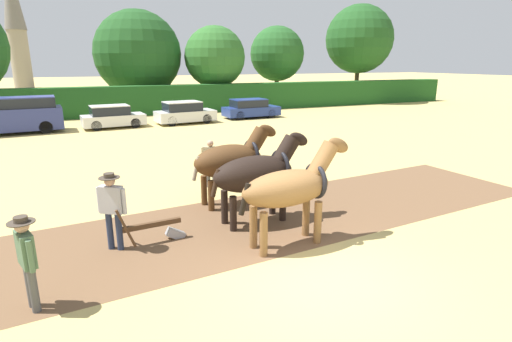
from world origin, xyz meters
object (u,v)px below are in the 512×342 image
object	(u,v)px
tree_left	(138,54)
farmer_at_plow	(112,205)
tree_center	(277,54)
parked_car_left	(112,117)
plow	(158,229)
parked_car_center_left	(185,113)
draft_horse_lead_right	(258,173)
church_spire	(15,20)
tree_center_left	(215,57)
farmer_onlooker_left	(27,256)
tree_center_right	(359,39)
parked_van	(13,115)
parked_car_center	(251,109)
draft_horse_lead_left	(292,187)
draft_horse_trail_left	(232,160)
farmer_beside_team	(211,160)

from	to	relation	value
tree_left	farmer_at_plow	size ratio (longest dim) A/B	4.73
tree_center	parked_car_left	xyz separation A→B (m)	(-16.49, -9.32, -4.18)
plow	parked_car_center_left	size ratio (longest dim) A/B	0.39
plow	parked_car_left	xyz separation A→B (m)	(0.48, 18.34, 0.38)
draft_horse_lead_right	parked_car_left	xyz separation A→B (m)	(-2.20, 18.14, -0.64)
church_spire	parked_car_left	xyz separation A→B (m)	(9.23, -43.78, -9.35)
tree_center	farmer_at_plow	bearing A→B (deg)	-122.93
church_spire	parked_car_left	size ratio (longest dim) A/B	4.81
tree_center_left	farmer_at_plow	size ratio (longest dim) A/B	4.02
farmer_onlooker_left	parked_car_center_left	world-z (taller)	farmer_onlooker_left
tree_center	tree_center_right	bearing A→B (deg)	-8.51
tree_left	parked_van	size ratio (longest dim) A/B	1.58
tree_left	tree_center_right	size ratio (longest dim) A/B	0.87
parked_van	parked_car_center	xyz separation A→B (m)	(15.53, 0.79, -0.41)
tree_left	draft_horse_lead_left	bearing A→B (deg)	-91.83
tree_center_right	draft_horse_trail_left	size ratio (longest dim) A/B	3.49
tree_left	draft_horse_lead_left	size ratio (longest dim) A/B	2.87
parked_car_center_left	tree_center	bearing A→B (deg)	32.72
draft_horse_lead_left	farmer_onlooker_left	distance (m)	5.31
draft_horse_lead_left	farmer_beside_team	distance (m)	5.02
tree_left	plow	xyz separation A→B (m)	(-3.77, -28.44, -4.46)
church_spire	tree_left	bearing A→B (deg)	-69.62
draft_horse_trail_left	plow	size ratio (longest dim) A/B	1.73
draft_horse_lead_right	parked_car_center	size ratio (longest dim) A/B	0.68
plow	parked_car_center	bearing A→B (deg)	56.92
farmer_beside_team	parked_van	distance (m)	16.53
draft_horse_trail_left	parked_car_center	world-z (taller)	draft_horse_trail_left
farmer_onlooker_left	parked_car_center	size ratio (longest dim) A/B	0.40
draft_horse_trail_left	farmer_beside_team	size ratio (longest dim) A/B	1.73
farmer_beside_team	parked_car_center_left	xyz separation A→B (m)	(2.75, 14.77, -0.21)
draft_horse_trail_left	farmer_beside_team	world-z (taller)	draft_horse_trail_left
tree_center_right	parked_car_center_left	size ratio (longest dim) A/B	2.36
farmer_at_plow	farmer_beside_team	xyz separation A→B (m)	(3.42, 3.62, -0.13)
draft_horse_lead_right	plow	distance (m)	2.88
draft_horse_lead_right	farmer_at_plow	xyz separation A→B (m)	(-3.64, -0.22, -0.27)
tree_left	draft_horse_trail_left	world-z (taller)	tree_left
draft_horse_trail_left	parked_van	bearing A→B (deg)	110.34
draft_horse_trail_left	tree_center	bearing A→B (deg)	56.57
plow	parked_car_center	xyz separation A→B (m)	(10.49, 19.12, 0.37)
farmer_at_plow	parked_car_center	distance (m)	22.31
farmer_at_plow	church_spire	bearing A→B (deg)	41.92
tree_center	farmer_at_plow	distance (m)	33.20
tree_left	farmer_beside_team	world-z (taller)	tree_left
parked_van	parked_car_left	xyz separation A→B (m)	(5.52, 0.01, -0.41)
tree_left	tree_center_right	world-z (taller)	tree_center_right
tree_center_right	parked_car_center	distance (m)	17.83
tree_center_right	parked_car_center	bearing A→B (deg)	-154.68
draft_horse_trail_left	parked_car_center_left	size ratio (longest dim) A/B	0.68
tree_center	draft_horse_lead_right	world-z (taller)	tree_center
parked_car_center_left	parked_van	bearing A→B (deg)	174.60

